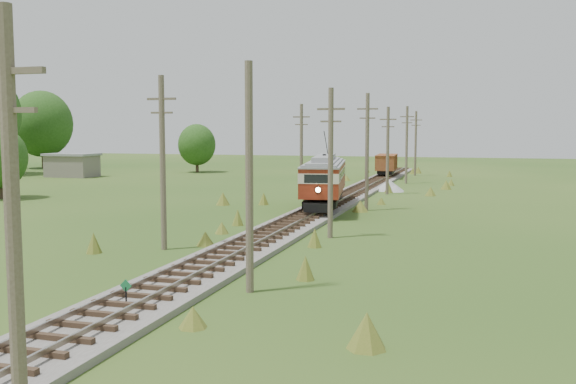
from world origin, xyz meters
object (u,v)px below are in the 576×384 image
(switch_marker, at_px, (126,292))
(gravel_pile, at_px, (390,186))
(streetcar, at_px, (324,177))
(gondola, at_px, (387,163))

(switch_marker, distance_m, gravel_pile, 46.05)
(switch_marker, xyz_separation_m, streetcar, (0.20, 28.87, 1.97))
(streetcar, height_order, gravel_pile, streetcar)
(switch_marker, bearing_deg, gondola, 89.82)
(gondola, distance_m, gravel_pile, 17.94)
(streetcar, height_order, gondola, streetcar)
(switch_marker, bearing_deg, gravel_pile, 86.22)
(switch_marker, height_order, streetcar, streetcar)
(streetcar, relative_size, gravel_pile, 3.71)
(streetcar, distance_m, gondola, 34.76)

